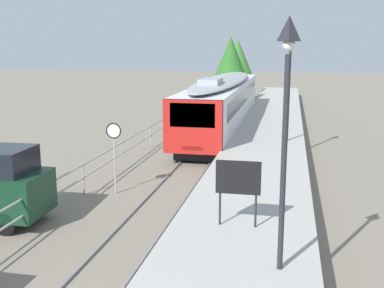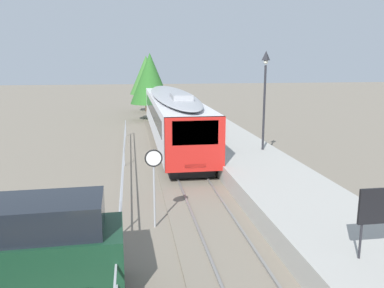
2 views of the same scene
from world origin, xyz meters
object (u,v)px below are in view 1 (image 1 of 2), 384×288
at_px(platform_lamp_near_end, 286,98).
at_px(platform_notice_board, 238,180).
at_px(platform_lamp_mid_platform, 290,67).
at_px(speed_limit_sign, 114,140).
at_px(commuter_train, 223,100).

bearing_deg(platform_lamp_near_end, platform_notice_board, 116.96).
distance_m(platform_lamp_near_end, platform_notice_board, 3.57).
bearing_deg(platform_notice_board, platform_lamp_near_end, -63.04).
xyz_separation_m(platform_lamp_near_end, platform_notice_board, (-1.18, 2.32, -2.44)).
bearing_deg(platform_lamp_near_end, platform_lamp_mid_platform, 90.00).
distance_m(platform_lamp_near_end, speed_limit_sign, 9.87).
relative_size(platform_lamp_near_end, platform_notice_board, 2.97).
relative_size(platform_lamp_near_end, platform_lamp_mid_platform, 1.00).
height_order(commuter_train, platform_lamp_mid_platform, platform_lamp_mid_platform).
distance_m(platform_notice_board, speed_limit_sign, 7.07).
bearing_deg(commuter_train, platform_notice_board, -80.75).
bearing_deg(platform_lamp_mid_platform, speed_limit_sign, -130.51).
xyz_separation_m(platform_lamp_near_end, speed_limit_sign, (-6.46, 7.03, -2.50)).
xyz_separation_m(platform_lamp_mid_platform, speed_limit_sign, (-6.46, -7.55, -2.50)).
bearing_deg(speed_limit_sign, platform_notice_board, -41.75).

